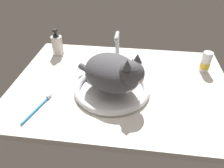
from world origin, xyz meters
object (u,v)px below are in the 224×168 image
at_px(faucet, 117,55).
at_px(toothbrush, 38,107).
at_px(pill_bottle, 206,63).
at_px(cat, 115,73).
at_px(soap_pump_bottle, 57,45).
at_px(sink_basin, 112,89).

relative_size(faucet, toothbrush, 1.10).
xyz_separation_m(faucet, pill_bottle, (0.45, 0.02, -0.03)).
relative_size(cat, soap_pump_bottle, 2.29).
distance_m(sink_basin, toothbrush, 0.33).
relative_size(sink_basin, soap_pump_bottle, 2.24).
bearing_deg(pill_bottle, toothbrush, -152.74).
xyz_separation_m(sink_basin, pill_bottle, (0.45, 0.23, 0.04)).
bearing_deg(faucet, soap_pump_bottle, 164.00).
xyz_separation_m(faucet, soap_pump_bottle, (-0.36, 0.10, -0.02)).
relative_size(soap_pump_bottle, toothbrush, 0.83).
bearing_deg(sink_basin, faucet, 90.00).
bearing_deg(pill_bottle, sink_basin, -153.38).
distance_m(sink_basin, soap_pump_bottle, 0.47).
distance_m(cat, pill_bottle, 0.50).
relative_size(sink_basin, cat, 0.98).
height_order(cat, soap_pump_bottle, cat).
bearing_deg(toothbrush, pill_bottle, 27.26).
bearing_deg(sink_basin, soap_pump_bottle, 139.45).
distance_m(faucet, pill_bottle, 0.45).
bearing_deg(sink_basin, toothbrush, -151.76).
bearing_deg(faucet, pill_bottle, 2.98).
height_order(faucet, pill_bottle, faucet).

